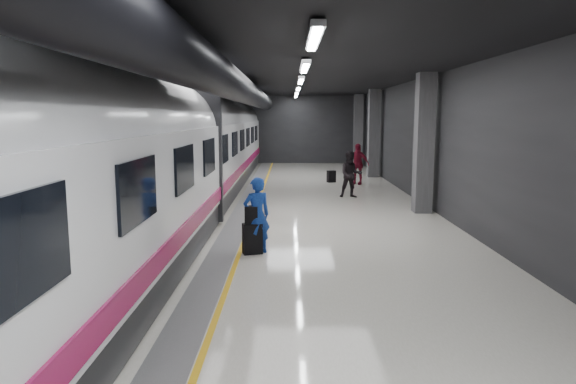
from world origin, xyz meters
TOP-DOWN VIEW (x-y plane):
  - ground at (0.00, 0.00)m, footprint 40.00×40.00m
  - platform_hall at (-0.29, 0.96)m, footprint 10.02×40.02m
  - train at (-3.25, -0.00)m, footprint 3.05×38.00m
  - traveler_main at (-0.55, -3.10)m, footprint 0.76×0.65m
  - suitcase_main at (-0.65, -3.18)m, footprint 0.49×0.39m
  - shoulder_bag at (-0.67, -3.17)m, footprint 0.30×0.18m
  - traveler_far_a at (2.57, 5.06)m, footprint 0.89×0.70m
  - traveler_far_b at (3.35, 9.06)m, footprint 1.20×0.87m
  - suitcase_far at (2.21, 9.72)m, footprint 0.45×0.38m

SIDE VIEW (x-z plane):
  - ground at x=0.00m, z-range 0.00..0.00m
  - suitcase_far at x=2.21m, z-range 0.00..0.56m
  - suitcase_main at x=-0.65m, z-range 0.00..0.70m
  - traveler_main at x=-0.55m, z-range 0.00..1.76m
  - traveler_far_a at x=2.57m, z-range 0.00..1.80m
  - shoulder_bag at x=-0.67m, z-range 0.70..1.10m
  - traveler_far_b at x=3.35m, z-range 0.00..1.88m
  - train at x=-3.25m, z-range 0.04..4.09m
  - platform_hall at x=-0.29m, z-range 1.28..5.79m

